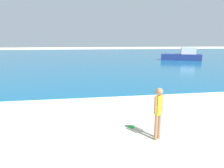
{
  "coord_description": "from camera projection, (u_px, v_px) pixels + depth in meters",
  "views": [
    {
      "loc": [
        -1.02,
        2.81,
        2.82
      ],
      "look_at": [
        0.33,
        11.34,
        0.92
      ],
      "focal_mm": 31.16,
      "sensor_mm": 36.0,
      "label": 1
    }
  ],
  "objects": [
    {
      "name": "water",
      "position": [
        86.0,
        56.0,
        38.93
      ],
      "size": [
        160.0,
        60.0,
        0.06
      ],
      "primitive_type": "cube",
      "color": "#14567F",
      "rests_on": "ground"
    },
    {
      "name": "boat_near",
      "position": [
        182.0,
        56.0,
        28.89
      ],
      "size": [
        5.92,
        3.87,
        1.92
      ],
      "rotation": [
        0.0,
        0.0,
        2.74
      ],
      "color": "navy",
      "rests_on": "water"
    },
    {
      "name": "frisbee",
      "position": [
        131.0,
        127.0,
        6.52
      ],
      "size": [
        0.24,
        0.24,
        0.03
      ],
      "primitive_type": "cylinder",
      "color": "green",
      "rests_on": "ground"
    },
    {
      "name": "person_standing",
      "position": [
        158.0,
        111.0,
        5.53
      ],
      "size": [
        0.32,
        0.21,
        1.55
      ],
      "rotation": [
        0.0,
        0.0,
        0.49
      ],
      "color": "#936B4C",
      "rests_on": "ground"
    }
  ]
}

